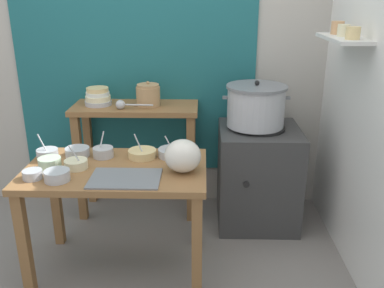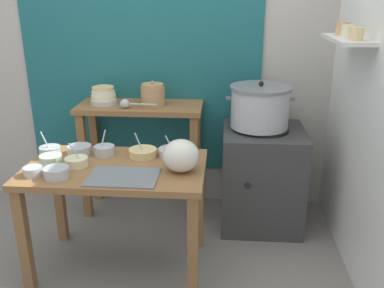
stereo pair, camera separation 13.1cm
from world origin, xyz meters
name	(u,v)px [view 1 (the left image)]	position (x,y,z in m)	size (l,w,h in m)	color
ground_plane	(142,272)	(0.00, 0.00, 0.00)	(9.00, 9.00, 0.00)	gray
wall_back	(165,48)	(0.08, 1.10, 1.30)	(4.40, 0.12, 2.60)	#B2ADA3
wall_right	(376,68)	(1.40, 0.20, 1.30)	(0.30, 3.20, 2.60)	white
prep_table	(117,184)	(-0.14, 0.05, 0.61)	(1.10, 0.66, 0.72)	olive
back_shelf_table	(136,133)	(-0.13, 0.83, 0.68)	(0.96, 0.40, 0.90)	olive
stove_block	(258,175)	(0.82, 0.70, 0.38)	(0.60, 0.61, 0.78)	#383838
steamer_pot	(256,106)	(0.78, 0.72, 0.93)	(0.49, 0.44, 0.34)	#B7BABF
clay_pot	(148,95)	(-0.03, 0.83, 0.98)	(0.18, 0.18, 0.19)	tan
bowl_stack_enamel	(98,97)	(-0.42, 0.84, 0.96)	(0.20, 0.20, 0.14)	#B7BABF
ladle	(122,105)	(-0.21, 0.72, 0.94)	(0.28, 0.07, 0.07)	#B7BABF
serving_tray	(125,178)	(-0.05, -0.12, 0.72)	(0.40, 0.28, 0.01)	slate
plastic_bag	(183,156)	(0.27, 0.00, 0.82)	(0.22, 0.21, 0.20)	silver
prep_bowl_0	(50,163)	(-0.53, 0.02, 0.76)	(0.13, 0.13, 0.07)	#B7D1AD
prep_bowl_1	(77,152)	(-0.42, 0.23, 0.75)	(0.16, 0.16, 0.06)	#B7BABF
prep_bowl_2	(141,153)	(0.00, 0.22, 0.75)	(0.18, 0.18, 0.16)	#E5C684
prep_bowl_3	(57,175)	(-0.43, -0.15, 0.75)	(0.14, 0.14, 0.06)	#B7BABF
prep_bowl_4	(103,152)	(-0.25, 0.22, 0.76)	(0.13, 0.13, 0.16)	#B7BABF
prep_bowl_5	(172,152)	(0.19, 0.24, 0.75)	(0.18, 0.18, 0.15)	#B7BABF
prep_bowl_6	(76,164)	(-0.37, 0.03, 0.75)	(0.14, 0.14, 0.16)	beige
prep_bowl_7	(47,154)	(-0.60, 0.17, 0.76)	(0.13, 0.13, 0.17)	#B7BABF
prep_bowl_8	(32,174)	(-0.58, -0.13, 0.75)	(0.11, 0.11, 0.05)	#B7BABF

